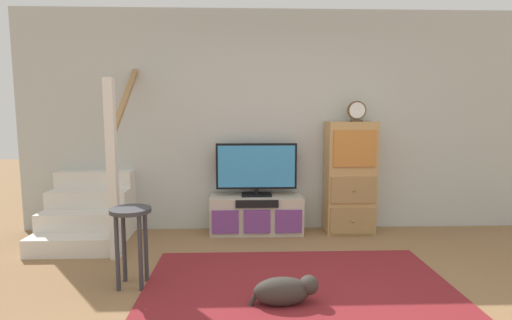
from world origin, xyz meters
name	(u,v)px	position (x,y,z in m)	size (l,w,h in m)	color
back_wall	(280,122)	(0.00, 2.46, 1.35)	(6.40, 0.12, 2.70)	#B2B7B2
area_rug	(300,291)	(0.00, 0.60, 0.01)	(2.60, 1.80, 0.01)	maroon
media_console	(256,215)	(-0.30, 2.19, 0.23)	(1.12, 0.38, 0.46)	#BCB29E
television	(256,168)	(-0.30, 2.22, 0.80)	(0.97, 0.22, 0.64)	black
side_cabinet	(350,178)	(0.84, 2.20, 0.68)	(0.58, 0.38, 1.36)	tan
desk_clock	(357,111)	(0.89, 2.19, 1.48)	(0.22, 0.08, 0.25)	#4C3823
staircase	(95,204)	(-2.24, 2.20, 0.37)	(1.00, 1.36, 2.20)	silver
bar_stool_near	(131,228)	(-1.40, 0.76, 0.51)	(0.34, 0.34, 0.67)	#333338
dog	(286,291)	(-0.14, 0.37, 0.12)	(0.54, 0.22, 0.23)	#332D28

